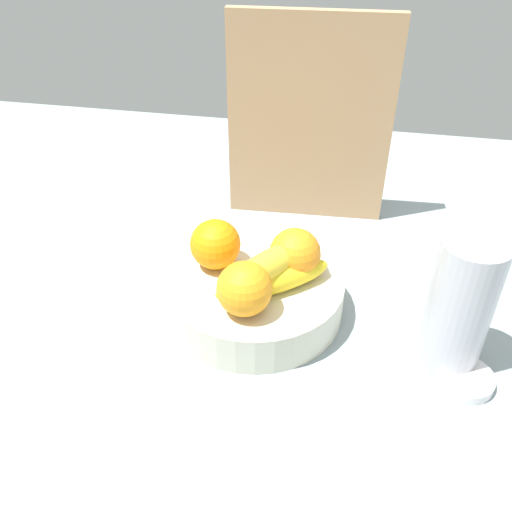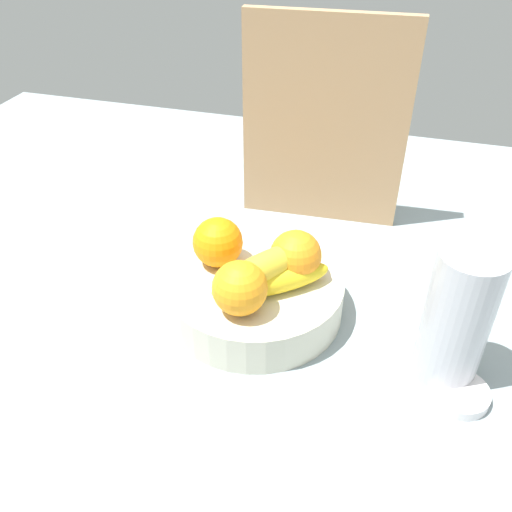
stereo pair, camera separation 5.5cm
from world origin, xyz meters
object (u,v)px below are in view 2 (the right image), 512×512
(orange_center, at_px, (296,256))
(thermos_tumbler, at_px, (457,318))
(orange_front_right, at_px, (239,288))
(banana_bunch, at_px, (269,273))
(cutting_board, at_px, (324,124))
(orange_front_left, at_px, (218,242))
(fruit_bowl, at_px, (256,294))
(jar_lid, at_px, (458,393))

(orange_center, xyz_separation_m, thermos_tumbler, (0.22, -0.07, -0.00))
(thermos_tumbler, bearing_deg, orange_front_right, -175.76)
(orange_front_right, xyz_separation_m, banana_bunch, (0.03, 0.05, -0.01))
(cutting_board, bearing_deg, thermos_tumbler, -58.73)
(orange_front_left, xyz_separation_m, cutting_board, (0.10, 0.27, 0.08))
(orange_front_left, distance_m, cutting_board, 0.30)
(fruit_bowl, distance_m, jar_lid, 0.30)
(cutting_board, bearing_deg, fruit_bowl, -100.14)
(cutting_board, bearing_deg, orange_center, -89.75)
(orange_center, xyz_separation_m, banana_bunch, (-0.03, -0.04, -0.01))
(orange_center, bearing_deg, cutting_board, 93.34)
(banana_bunch, relative_size, cutting_board, 0.45)
(cutting_board, relative_size, jar_lid, 4.78)
(jar_lid, bearing_deg, fruit_bowl, 163.38)
(fruit_bowl, distance_m, orange_center, 0.09)
(thermos_tumbler, bearing_deg, fruit_bowl, 169.68)
(banana_bunch, bearing_deg, thermos_tumbler, -6.61)
(orange_front_left, relative_size, banana_bunch, 0.45)
(orange_center, xyz_separation_m, jar_lid, (0.24, -0.11, -0.09))
(orange_front_left, relative_size, thermos_tumbler, 0.38)
(orange_front_right, height_order, cutting_board, cutting_board)
(cutting_board, xyz_separation_m, thermos_tumbler, (0.23, -0.34, -0.08))
(banana_bunch, xyz_separation_m, cutting_board, (0.01, 0.31, 0.09))
(banana_bunch, bearing_deg, cutting_board, 87.98)
(fruit_bowl, bearing_deg, orange_front_left, 161.60)
(orange_center, distance_m, jar_lid, 0.27)
(orange_center, distance_m, cutting_board, 0.28)
(orange_front_left, xyz_separation_m, orange_front_right, (0.06, -0.09, 0.00))
(jar_lid, bearing_deg, banana_bunch, 166.05)
(fruit_bowl, relative_size, banana_bunch, 1.59)
(orange_front_left, bearing_deg, jar_lid, -16.95)
(fruit_bowl, distance_m, banana_bunch, 0.07)
(orange_center, relative_size, jar_lid, 0.97)
(jar_lid, bearing_deg, cutting_board, 123.82)
(thermos_tumbler, bearing_deg, orange_front_left, 168.08)
(banana_bunch, height_order, thermos_tumbler, thermos_tumbler)
(thermos_tumbler, distance_m, jar_lid, 0.10)
(orange_center, height_order, thermos_tumbler, thermos_tumbler)
(fruit_bowl, bearing_deg, orange_front_right, -91.87)
(orange_front_left, relative_size, orange_front_right, 1.00)
(orange_front_left, relative_size, jar_lid, 0.97)
(fruit_bowl, distance_m, thermos_tumbler, 0.28)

